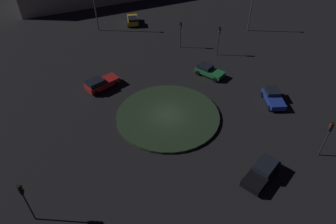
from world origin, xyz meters
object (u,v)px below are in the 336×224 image
traffic_light_southeast (328,133)px  traffic_light_northeast_near (181,30)px  car_red (101,83)px  car_green (209,71)px  car_yellow (133,20)px  traffic_light_southwest (24,196)px  car_black (262,172)px  traffic_light_northeast (219,35)px  streetlamp_northeast (252,2)px  car_blue (273,97)px

traffic_light_southeast → traffic_light_northeast_near: (-5.98, 25.56, -0.04)m
car_red → car_green: 14.49m
traffic_light_southeast → traffic_light_northeast_near: size_ratio=1.01×
traffic_light_southeast → car_yellow: bearing=-34.6°
car_red → traffic_light_southwest: bearing=-139.4°
car_black → traffic_light_northeast: size_ratio=1.04×
car_yellow → car_green: size_ratio=0.99×
traffic_light_southeast → streetlamp_northeast: bearing=-66.5°
car_blue → traffic_light_northeast: (-1.70, 12.76, 2.45)m
traffic_light_northeast → traffic_light_northeast_near: size_ratio=1.09×
traffic_light_southwest → car_green: bearing=2.9°
traffic_light_northeast → traffic_light_southwest: (-25.15, -21.02, -0.06)m
car_blue → traffic_light_northeast_near: bearing=-146.0°
car_yellow → traffic_light_northeast: (10.00, -14.96, 2.36)m
car_green → car_blue: size_ratio=0.99×
traffic_light_southwest → streetlamp_northeast: bearing=5.6°
car_yellow → traffic_light_southeast: size_ratio=0.98×
traffic_light_northeast → car_red: bearing=-33.8°
traffic_light_northeast_near → streetlamp_northeast: bearing=124.4°
car_red → car_blue: bearing=-50.4°
car_green → traffic_light_northeast_near: bearing=152.7°
car_green → traffic_light_southwest: bearing=-88.3°
car_red → traffic_light_southwest: size_ratio=1.06×
car_blue → traffic_light_southwest: size_ratio=0.96×
car_yellow → traffic_light_southeast: 38.41m
car_blue → car_red: bearing=-100.8°
traffic_light_southeast → traffic_light_northeast_near: traffic_light_southeast is taller
car_red → traffic_light_southwest: (-7.28, -17.03, 2.30)m
car_red → car_black: bearing=-82.4°
car_green → streetlamp_northeast: streetlamp_northeast is taller
car_blue → streetlamp_northeast: size_ratio=0.55×
traffic_light_northeast_near → car_yellow: bearing=-130.9°
car_red → car_black: (12.39, -18.47, -0.04)m
car_green → car_black: bearing=-41.5°
car_blue → streetlamp_northeast: 21.03m
car_red → streetlamp_northeast: streetlamp_northeast is taller
car_black → traffic_light_southeast: bearing=154.0°
car_green → traffic_light_southeast: 17.53m
traffic_light_southeast → traffic_light_northeast: traffic_light_northeast is taller
traffic_light_southeast → traffic_light_southwest: traffic_light_southwest is taller
car_yellow → car_blue: car_yellow is taller
car_black → car_blue: (7.18, 9.70, -0.04)m
car_blue → traffic_light_southeast: 9.18m
car_yellow → streetlamp_northeast: 20.93m
car_blue → traffic_light_northeast: size_ratio=0.94×
car_yellow → car_green: 20.97m
car_yellow → traffic_light_southeast: traffic_light_southeast is taller
car_yellow → car_black: (4.52, -37.41, -0.05)m
car_red → car_green: bearing=-30.1°
car_blue → traffic_light_northeast_near: size_ratio=1.02×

